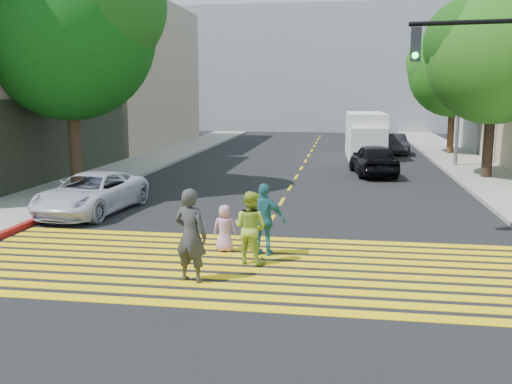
% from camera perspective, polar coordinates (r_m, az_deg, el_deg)
% --- Properties ---
extents(ground, '(120.00, 120.00, 0.00)m').
position_cam_1_polar(ground, '(11.79, -2.28, -9.26)').
color(ground, black).
extents(sidewalk_left, '(3.00, 40.00, 0.15)m').
position_cam_1_polar(sidewalk_left, '(34.81, -9.04, 3.64)').
color(sidewalk_left, gray).
rests_on(sidewalk_left, ground).
extents(sidewalk_right, '(3.00, 60.00, 0.15)m').
position_cam_1_polar(sidewalk_right, '(26.94, 22.37, 1.15)').
color(sidewalk_right, gray).
rests_on(sidewalk_right, ground).
extents(curb_red, '(0.20, 8.00, 0.16)m').
position_cam_1_polar(curb_red, '(19.57, -18.95, -1.74)').
color(curb_red, maroon).
rests_on(curb_red, ground).
extents(crosswalk, '(13.40, 5.30, 0.01)m').
position_cam_1_polar(crosswalk, '(12.98, -1.19, -7.40)').
color(crosswalk, yellow).
rests_on(crosswalk, ground).
extents(lane_line, '(0.12, 34.40, 0.01)m').
position_cam_1_polar(lane_line, '(33.71, 5.14, 3.40)').
color(lane_line, yellow).
rests_on(lane_line, ground).
extents(building_left_tan, '(12.00, 16.00, 10.00)m').
position_cam_1_polar(building_left_tan, '(42.96, -16.46, 11.14)').
color(building_left_tan, tan).
rests_on(building_left_tan, ground).
extents(backdrop_block, '(30.00, 8.00, 12.00)m').
position_cam_1_polar(backdrop_block, '(58.99, 6.93, 12.04)').
color(backdrop_block, gray).
rests_on(backdrop_block, ground).
extents(tree_left, '(8.49, 8.16, 9.52)m').
position_cam_1_polar(tree_left, '(23.54, -18.04, 15.74)').
color(tree_left, black).
rests_on(tree_left, ground).
extents(tree_right_near, '(7.11, 6.78, 8.30)m').
position_cam_1_polar(tree_right_near, '(27.07, 22.95, 12.93)').
color(tree_right_near, black).
rests_on(tree_right_near, ground).
extents(tree_right_far, '(6.21, 5.71, 7.92)m').
position_cam_1_polar(tree_right_far, '(36.98, 19.36, 11.76)').
color(tree_right_far, '#3E2415').
rests_on(tree_right_far, ground).
extents(pedestrian_man, '(0.81, 0.64, 1.97)m').
position_cam_1_polar(pedestrian_man, '(11.78, -6.55, -4.33)').
color(pedestrian_man, '#353535').
rests_on(pedestrian_man, ground).
extents(pedestrian_woman, '(0.99, 0.89, 1.68)m').
position_cam_1_polar(pedestrian_woman, '(12.99, -0.58, -3.56)').
color(pedestrian_woman, '#A0BE37').
rests_on(pedestrian_woman, ground).
extents(pedestrian_child, '(0.59, 0.40, 1.17)m').
position_cam_1_polar(pedestrian_child, '(14.00, -3.16, -3.64)').
color(pedestrian_child, '#CC8BBA').
rests_on(pedestrian_child, ground).
extents(pedestrian_extra, '(1.07, 0.57, 1.75)m').
position_cam_1_polar(pedestrian_extra, '(13.59, 0.84, -2.80)').
color(pedestrian_extra, teal).
rests_on(pedestrian_extra, ground).
extents(white_sedan, '(2.59, 4.84, 1.29)m').
position_cam_1_polar(white_sedan, '(19.13, -16.15, -0.13)').
color(white_sedan, silver).
rests_on(white_sedan, ground).
extents(dark_car_near, '(2.38, 4.60, 1.50)m').
position_cam_1_polar(dark_car_near, '(27.22, 11.68, 3.22)').
color(dark_car_near, black).
rests_on(dark_car_near, ground).
extents(silver_car, '(2.52, 4.75, 1.31)m').
position_cam_1_polar(silver_car, '(41.65, 10.87, 5.43)').
color(silver_car, '#A4A4A4').
rests_on(silver_car, ground).
extents(dark_car_parked, '(1.66, 3.90, 1.25)m').
position_cam_1_polar(dark_car_parked, '(36.93, 13.65, 4.70)').
color(dark_car_parked, black).
rests_on(dark_car_parked, ground).
extents(white_van, '(2.33, 5.67, 2.63)m').
position_cam_1_polar(white_van, '(34.32, 10.92, 5.46)').
color(white_van, white).
rests_on(white_van, ground).
extents(street_lamp, '(2.23, 0.36, 9.86)m').
position_cam_1_polar(street_lamp, '(30.78, 19.51, 12.79)').
color(street_lamp, gray).
rests_on(street_lamp, ground).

